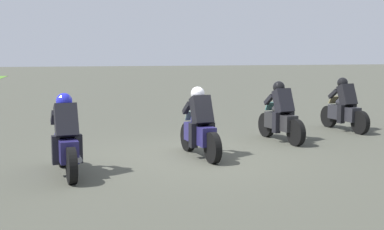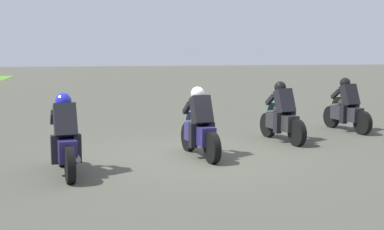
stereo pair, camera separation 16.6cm
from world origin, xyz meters
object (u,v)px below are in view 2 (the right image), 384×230
at_px(rider_lane_c, 200,128).
at_px(rider_lane_d, 65,141).
at_px(rider_lane_a, 347,109).
at_px(rider_lane_b, 282,117).

xyz_separation_m(rider_lane_c, rider_lane_d, (-1.04, 2.77, 0.00)).
bearing_deg(rider_lane_a, rider_lane_d, 106.50).
relative_size(rider_lane_b, rider_lane_c, 1.00).
bearing_deg(rider_lane_c, rider_lane_d, 101.34).
relative_size(rider_lane_a, rider_lane_c, 1.00).
xyz_separation_m(rider_lane_a, rider_lane_d, (-3.69, 7.61, 0.00)).
height_order(rider_lane_c, rider_lane_d, same).
height_order(rider_lane_a, rider_lane_b, same).
xyz_separation_m(rider_lane_a, rider_lane_c, (-2.65, 4.84, 0.00)).
bearing_deg(rider_lane_c, rider_lane_a, -70.49).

